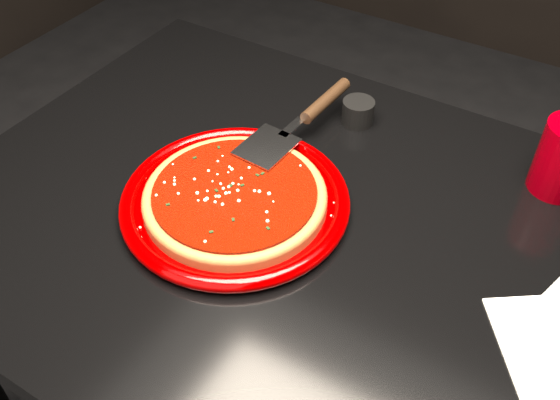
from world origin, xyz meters
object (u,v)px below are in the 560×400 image
object	(u,v)px
pizza_server	(300,121)
ramekin	(358,112)
plate	(235,201)
table	(322,376)

from	to	relation	value
pizza_server	ramekin	xyz separation A→B (m)	(0.06, 0.10, -0.02)
plate	ramekin	world-z (taller)	ramekin
table	pizza_server	world-z (taller)	pizza_server
table	plate	world-z (taller)	plate
ramekin	plate	bearing A→B (deg)	-101.80
pizza_server	ramekin	distance (m)	0.12
table	ramekin	xyz separation A→B (m)	(-0.10, 0.27, 0.40)
table	plate	distance (m)	0.42
plate	ramekin	xyz separation A→B (m)	(0.06, 0.29, 0.01)
ramekin	table	bearing A→B (deg)	-70.15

